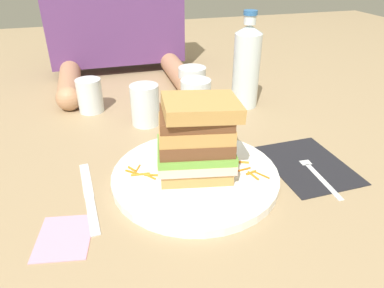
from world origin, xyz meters
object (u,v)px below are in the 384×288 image
Objects in this scene: empty_tumbler_0 at (90,96)px; empty_tumbler_2 at (192,81)px; sandwich at (198,138)px; juice_glass at (196,101)px; napkin_dark at (307,164)px; fork at (314,169)px; napkin_pink at (64,237)px; empty_tumbler_1 at (145,105)px; main_plate at (197,176)px; water_bottle at (246,66)px; knife at (89,197)px.

empty_tumbler_0 is 0.28m from empty_tumbler_2.
empty_tumbler_0 is (-0.17, 0.36, -0.04)m from sandwich.
empty_tumbler_2 is (0.03, 0.15, -0.00)m from juice_glass.
napkin_dark is at bearing -61.59° from juice_glass.
napkin_pink is at bearing -173.47° from fork.
juice_glass is at bearing 74.14° from sandwich.
empty_tumbler_1 is (-0.26, 0.28, 0.04)m from fork.
main_plate is 1.63× the size of napkin_dark.
main_plate is 3.55× the size of empty_tumbler_0.
juice_glass is at bearing 73.93° from main_plate.
sandwich is at bearing 176.74° from napkin_dark.
napkin_pink is at bearing -117.54° from empty_tumbler_1.
water_bottle is at bearing -46.39° from empty_tumbler_2.
napkin_pink is at bearing -159.28° from sandwich.
empty_tumbler_2 is (-0.11, 0.43, 0.03)m from fork.
knife is 2.15× the size of empty_tumbler_1.
knife is (-0.19, -0.00, -0.01)m from main_plate.
empty_tumbler_2 is 0.83× the size of napkin_pink.
empty_tumbler_0 is at bearing 169.68° from water_bottle.
water_bottle is (0.21, 0.29, 0.02)m from sandwich.
empty_tumbler_2 is 0.58m from napkin_pink.
main_plate is at bearing 129.18° from sandwich.
juice_glass reaches higher than main_plate.
knife is 0.29m from empty_tumbler_1.
napkin_pink is at bearing -114.04° from knife.
fork is 0.83× the size of knife.
main_plate is 0.22m from fork.
napkin_dark is 0.30m from juice_glass.
empty_tumbler_1 is at bearing -178.77° from juice_glass.
empty_tumbler_1 is (0.14, 0.25, 0.05)m from knife.
sandwich reaches higher than main_plate.
empty_tumbler_1 is at bearing 101.22° from sandwich.
knife is at bearing -179.47° from main_plate.
empty_tumbler_1 is (-0.12, -0.00, 0.00)m from juice_glass.
empty_tumbler_1 is (-0.05, 0.25, 0.04)m from main_plate.
fork is 0.71× the size of water_bottle.
water_bottle is 0.17m from empty_tumbler_2.
empty_tumbler_1 is (-0.05, 0.25, -0.04)m from sandwich.
sandwich is (0.00, -0.00, 0.08)m from main_plate.
napkin_pink is (-0.22, -0.08, -0.08)m from sandwich.
knife is at bearing -144.14° from water_bottle.
water_bottle is 0.58m from napkin_pink.
napkin_dark is 0.37m from empty_tumbler_1.
water_bottle reaches higher than empty_tumbler_2.
empty_tumbler_0 is (-0.38, 0.37, 0.04)m from napkin_dark.
water_bottle is (0.40, 0.29, 0.10)m from knife.
sandwich is 0.40m from empty_tumbler_0.
juice_glass reaches higher than empty_tumbler_0.
empty_tumbler_1 reaches higher than fork.
water_bottle is 2.51× the size of empty_tumbler_1.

